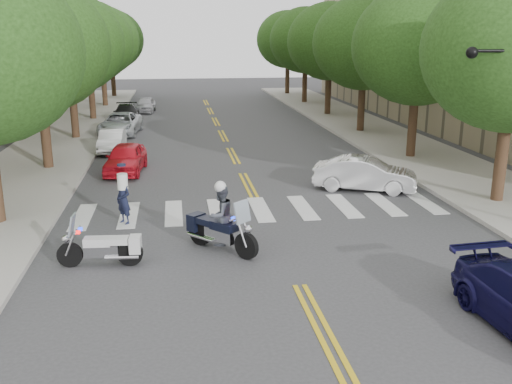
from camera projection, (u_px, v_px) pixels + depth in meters
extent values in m
plane|color=#38383A|center=(300.00, 285.00, 14.29)|extent=(140.00, 140.00, 0.00)
cube|color=#9E9991|center=(64.00, 139.00, 33.94)|extent=(5.00, 60.00, 0.15)
cube|color=#9E9991|center=(371.00, 131.00, 36.55)|extent=(5.00, 60.00, 0.15)
cylinder|color=#382316|center=(46.00, 135.00, 25.99)|extent=(0.44, 0.44, 3.32)
ellipsoid|color=#1D3D11|center=(37.00, 46.00, 24.94)|extent=(6.40, 6.40, 5.76)
cylinder|color=#382316|center=(74.00, 112.00, 33.62)|extent=(0.44, 0.44, 3.32)
ellipsoid|color=#1D3D11|center=(68.00, 43.00, 32.57)|extent=(6.40, 6.40, 5.76)
cylinder|color=#382316|center=(92.00, 97.00, 41.25)|extent=(0.44, 0.44, 3.32)
ellipsoid|color=#1D3D11|center=(88.00, 42.00, 40.20)|extent=(6.40, 6.40, 5.76)
cylinder|color=#382316|center=(104.00, 87.00, 48.87)|extent=(0.44, 0.44, 3.32)
ellipsoid|color=#1D3D11|center=(101.00, 40.00, 47.83)|extent=(6.40, 6.40, 5.76)
cylinder|color=#382316|center=(113.00, 80.00, 56.50)|extent=(0.44, 0.44, 3.32)
ellipsoid|color=#1D3D11|center=(111.00, 40.00, 55.46)|extent=(6.40, 6.40, 5.76)
cylinder|color=#382316|center=(501.00, 160.00, 20.77)|extent=(0.44, 0.44, 3.32)
cylinder|color=#382316|center=(412.00, 126.00, 28.40)|extent=(0.44, 0.44, 3.32)
ellipsoid|color=#1D3D11|center=(418.00, 45.00, 27.36)|extent=(6.40, 6.40, 5.76)
cylinder|color=#382316|center=(361.00, 107.00, 36.03)|extent=(0.44, 0.44, 3.32)
ellipsoid|color=#1D3D11|center=(364.00, 43.00, 34.99)|extent=(6.40, 6.40, 5.76)
cylinder|color=#382316|center=(328.00, 94.00, 43.66)|extent=(0.44, 0.44, 3.32)
ellipsoid|color=#1D3D11|center=(330.00, 41.00, 42.62)|extent=(6.40, 6.40, 5.76)
cylinder|color=#382316|center=(305.00, 85.00, 51.29)|extent=(0.44, 0.44, 3.32)
ellipsoid|color=#1D3D11|center=(306.00, 40.00, 50.25)|extent=(6.40, 6.40, 5.76)
cylinder|color=#382316|center=(287.00, 78.00, 58.92)|extent=(0.44, 0.44, 3.32)
ellipsoid|color=#1D3D11|center=(288.00, 39.00, 57.88)|extent=(6.40, 6.40, 5.76)
cylinder|color=black|center=(506.00, 51.00, 17.09)|extent=(2.40, 0.10, 0.10)
sphere|color=black|center=(472.00, 53.00, 16.95)|extent=(0.36, 0.36, 0.36)
cylinder|color=black|center=(246.00, 246.00, 15.88)|extent=(0.63, 0.67, 0.77)
cylinder|color=black|center=(200.00, 232.00, 16.99)|extent=(0.67, 0.70, 0.77)
cube|color=silver|center=(221.00, 234.00, 16.43)|extent=(0.95, 0.99, 0.36)
cube|color=black|center=(224.00, 226.00, 16.29)|extent=(0.83, 0.86, 0.25)
cube|color=black|center=(208.00, 221.00, 16.66)|extent=(0.75, 0.76, 0.18)
cube|color=black|center=(196.00, 222.00, 17.01)|extent=(0.59, 0.58, 0.51)
cube|color=#8C99A5|center=(242.00, 212.00, 15.71)|extent=(0.53, 0.51, 0.62)
cube|color=red|center=(240.00, 216.00, 15.98)|extent=(0.16, 0.16, 0.09)
cube|color=#0C26E5|center=(234.00, 219.00, 15.78)|extent=(0.16, 0.16, 0.09)
imported|color=#474C56|center=(221.00, 215.00, 16.28)|extent=(1.09, 1.08, 1.78)
sphere|color=silver|center=(220.00, 187.00, 16.05)|extent=(0.34, 0.34, 0.34)
cylinder|color=black|center=(70.00, 255.00, 15.35)|extent=(0.69, 0.19, 0.68)
cylinder|color=black|center=(130.00, 253.00, 15.46)|extent=(0.69, 0.23, 0.68)
cube|color=silver|center=(102.00, 250.00, 15.38)|extent=(0.93, 0.38, 0.32)
cube|color=silver|center=(97.00, 242.00, 15.31)|extent=(0.73, 0.41, 0.22)
cube|color=silver|center=(118.00, 240.00, 15.34)|extent=(0.58, 0.44, 0.16)
cube|color=silver|center=(135.00, 244.00, 15.41)|extent=(0.33, 0.46, 0.45)
cube|color=#8C99A5|center=(72.00, 224.00, 15.13)|extent=(0.19, 0.51, 0.55)
cube|color=red|center=(78.00, 232.00, 15.07)|extent=(0.11, 0.11, 0.08)
cube|color=#0C26E5|center=(80.00, 229.00, 15.31)|extent=(0.11, 0.11, 0.08)
imported|color=#171B34|center=(124.00, 200.00, 18.75)|extent=(0.69, 0.71, 1.64)
imported|color=white|center=(365.00, 174.00, 22.84)|extent=(4.30, 2.92, 1.34)
imported|color=red|center=(126.00, 158.00, 25.79)|extent=(1.96, 4.04, 1.33)
imported|color=white|center=(112.00, 141.00, 30.43)|extent=(1.29, 3.56, 1.17)
imported|color=silver|center=(120.00, 124.00, 35.61)|extent=(2.68, 5.02, 1.34)
imported|color=black|center=(126.00, 114.00, 40.43)|extent=(1.98, 4.44, 1.27)
imported|color=#AAAAB0|center=(146.00, 105.00, 45.84)|extent=(1.70, 3.63, 1.20)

